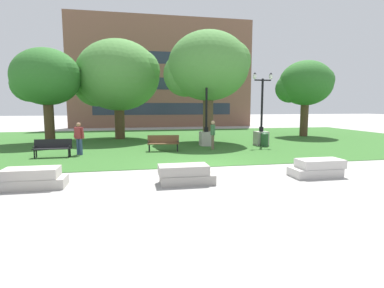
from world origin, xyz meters
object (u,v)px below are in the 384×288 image
Objects in this scene: concrete_block_right at (317,168)px; lamp_post_center at (261,130)px; person_bystander_far_lawn at (213,133)px; concrete_block_left at (185,175)px; person_bystander_near_lawn at (79,137)px; trash_bin at (264,139)px; lamp_post_right at (206,130)px; park_bench_near_left at (53,147)px; park_bench_near_right at (163,142)px; concrete_block_center at (34,178)px.

lamp_post_center reaches higher than concrete_block_right.
lamp_post_center is 2.75× the size of person_bystander_far_lawn.
person_bystander_near_lawn is (-4.50, 6.82, 0.68)m from concrete_block_left.
lamp_post_right is at bearing 163.81° from trash_bin.
park_bench_near_left is at bearing 149.70° from concrete_block_right.
person_bystander_near_lawn reaches higher than park_bench_near_right.
concrete_block_right is 1.04× the size of park_bench_near_right.
person_bystander_near_lawn is at bearing -175.29° from person_bystander_far_lawn.
person_bystander_far_lawn is at bearing 105.45° from concrete_block_right.
park_bench_near_right is (5.69, 0.94, 0.00)m from park_bench_near_left.
park_bench_near_right is at bearing -148.77° from lamp_post_right.
person_bystander_near_lawn is (-7.47, -2.26, -0.04)m from lamp_post_right.
person_bystander_far_lawn is at bearing 68.29° from concrete_block_left.
lamp_post_right is 2.89× the size of person_bystander_near_lawn.
trash_bin is at bearing 50.85° from concrete_block_left.
park_bench_near_right is at bearing 90.09° from concrete_block_left.
concrete_block_left is 1.01× the size of park_bench_near_right.
lamp_post_right is at bearing 16.84° from person_bystander_near_lawn.
park_bench_near_right is at bearing 9.38° from park_bench_near_left.
lamp_post_right is (2.96, 9.08, 0.72)m from concrete_block_left.
park_bench_near_left reaches higher than concrete_block_left.
lamp_post_right is at bearing 89.82° from person_bystander_far_lawn.
person_bystander_near_lawn is (-11.08, -1.81, -0.00)m from lamp_post_center.
person_bystander_far_lawn is at bearing 7.23° from park_bench_near_left.
park_bench_near_right reaches higher than concrete_block_left.
park_bench_near_left is at bearing -172.77° from person_bystander_far_lawn.
concrete_block_left is 8.03m from person_bystander_far_lawn.
lamp_post_right reaches higher than park_bench_near_left.
person_bystander_far_lawn is at bearing 4.71° from person_bystander_near_lawn.
concrete_block_center is 8.38m from park_bench_near_right.
concrete_block_right is at bearing -74.55° from person_bystander_far_lawn.
person_bystander_far_lawn is at bearing -161.65° from lamp_post_center.
park_bench_near_left is 0.38× the size of lamp_post_center.
lamp_post_center is (3.61, -0.45, -0.04)m from lamp_post_right.
person_bystander_near_lawn reaches higher than park_bench_near_left.
park_bench_near_left is at bearing -169.40° from lamp_post_center.
park_bench_near_right is 6.74m from lamp_post_center.
person_bystander_near_lawn reaches higher than concrete_block_left.
lamp_post_center reaches higher than park_bench_near_right.
person_bystander_far_lawn reaches higher than park_bench_near_left.
lamp_post_center is at bearing 52.71° from concrete_block_left.
concrete_block_center is 1.09× the size of person_bystander_near_lawn.
concrete_block_left is (4.84, -0.43, 0.00)m from concrete_block_center.
lamp_post_right is 2.89× the size of person_bystander_far_lawn.
concrete_block_right is at bearing -77.31° from lamp_post_right.
park_bench_near_right is at bearing -173.35° from trash_bin.
concrete_block_left is at bearing -111.71° from person_bystander_far_lawn.
concrete_block_right is 8.72m from lamp_post_center.
concrete_block_center is at bearing -81.69° from park_bench_near_left.
park_bench_near_right is 1.92× the size of trash_bin.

